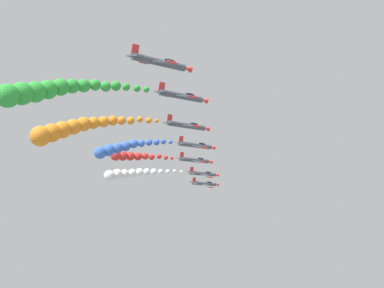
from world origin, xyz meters
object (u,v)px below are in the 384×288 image
object	(u,v)px
airplane_left_outer	(196,145)
airplane_right_outer	(187,126)
airplane_high_slot	(160,62)
airplane_lead	(205,184)
airplane_right_inner	(195,160)
airplane_trailing	(182,96)
airplane_left_inner	(203,174)

from	to	relation	value
airplane_left_outer	airplane_right_outer	distance (m)	14.73
airplane_left_outer	airplane_high_slot	bearing A→B (deg)	-41.06
airplane_lead	airplane_right_inner	bearing A→B (deg)	-40.49
airplane_lead	airplane_right_outer	xyz separation A→B (m)	(42.10, -33.77, 6.49)
airplane_right_inner	airplane_trailing	size ratio (longest dim) A/B	1.00
airplane_right_outer	airplane_high_slot	distance (m)	27.74
airplane_left_outer	airplane_trailing	distance (m)	28.15
airplane_left_inner	airplane_right_outer	bearing A→B (deg)	-39.22
airplane_right_inner	airplane_lead	bearing A→B (deg)	139.51
airplane_lead	airplane_left_inner	distance (m)	11.98
airplane_right_inner	airplane_trailing	bearing A→B (deg)	-36.97
airplane_right_outer	airplane_trailing	xyz separation A→B (m)	(10.63, -7.93, 2.33)
airplane_right_outer	airplane_high_slot	size ratio (longest dim) A/B	1.00
airplane_left_outer	airplane_high_slot	xyz separation A→B (m)	(31.82, -27.72, 4.73)
airplane_lead	airplane_left_outer	bearing A→B (deg)	-37.92
airplane_lead	airplane_left_inner	size ratio (longest dim) A/B	1.00
airplane_left_inner	airplane_trailing	bearing A→B (deg)	-38.63
airplane_left_inner	airplane_high_slot	world-z (taller)	airplane_high_slot
airplane_left_inner	airplane_left_outer	bearing A→B (deg)	-38.33
airplane_left_inner	airplane_right_inner	size ratio (longest dim) A/B	1.00
airplane_trailing	airplane_high_slot	xyz separation A→B (m)	(10.11, -10.19, 0.99)
airplane_right_inner	airplane_right_outer	world-z (taller)	airplane_right_outer
airplane_right_inner	airplane_trailing	xyz separation A→B (m)	(32.90, -24.77, 5.22)
airplane_left_outer	airplane_trailing	xyz separation A→B (m)	(21.71, -17.53, 3.74)
airplane_lead	airplane_trailing	xyz separation A→B (m)	(52.73, -41.70, 8.81)
airplane_right_inner	airplane_high_slot	size ratio (longest dim) A/B	1.00
airplane_trailing	airplane_left_inner	bearing A→B (deg)	141.37
airplane_right_inner	airplane_left_outer	world-z (taller)	airplane_left_outer
airplane_left_outer	airplane_trailing	size ratio (longest dim) A/B	1.00
airplane_lead	airplane_left_inner	xyz separation A→B (m)	(9.47, -7.13, 1.70)
airplane_left_inner	airplane_trailing	size ratio (longest dim) A/B	1.00
airplane_left_inner	airplane_right_outer	distance (m)	42.39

